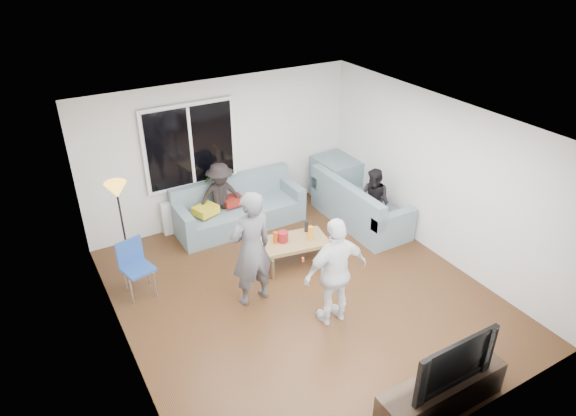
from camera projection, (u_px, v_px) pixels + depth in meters
floor at (302, 295)px, 7.55m from camera, size 5.00×5.50×0.04m
ceiling at (305, 126)px, 6.27m from camera, size 5.00×5.50×0.04m
wall_back at (222, 151)px, 9.01m from camera, size 5.00×0.04×2.60m
wall_front at (457, 346)px, 4.81m from camera, size 5.00×0.04×2.60m
wall_left at (116, 274)px, 5.80m from camera, size 0.04×5.50×2.60m
wall_right at (440, 178)px, 8.01m from camera, size 0.04×5.50×2.60m
window_frame at (190, 145)px, 8.56m from camera, size 1.62×0.06×1.47m
window_glass at (191, 146)px, 8.53m from camera, size 1.50×0.02×1.35m
window_mullion at (191, 146)px, 8.52m from camera, size 0.05×0.03×1.35m
radiator at (197, 211)px, 9.13m from camera, size 1.30×0.12×0.62m
potted_plant at (206, 185)px, 8.96m from camera, size 0.20×0.16×0.34m
vase at (185, 194)px, 8.83m from camera, size 0.22×0.22×0.18m
sofa_back_section at (239, 205)px, 9.08m from camera, size 2.30×0.85×0.85m
sofa_right_section at (361, 201)px, 9.19m from camera, size 2.00×0.85×0.85m
sofa_corner at (339, 179)px, 10.03m from camera, size 0.85×0.85×0.85m
cushion_yellow at (206, 210)px, 8.74m from camera, size 0.46×0.43×0.14m
cushion_red at (233, 201)px, 9.04m from camera, size 0.37×0.32×0.13m
coffee_table at (293, 251)px, 8.19m from camera, size 1.19×0.79×0.40m
pitcher at (283, 237)px, 8.03m from camera, size 0.17×0.17×0.17m
side_chair at (138, 270)px, 7.35m from camera, size 0.49×0.49×0.86m
floor_lamp at (124, 230)px, 7.65m from camera, size 0.32×0.32×1.56m
player_left at (251, 249)px, 7.01m from camera, size 0.68×0.48×1.76m
player_right at (336, 272)px, 6.68m from camera, size 0.95×0.43×1.59m
spectator_right at (374, 201)px, 8.84m from camera, size 0.59×0.68×1.19m
spectator_back at (221, 198)px, 8.85m from camera, size 0.89×0.58×1.29m
tv_console at (441, 394)px, 5.66m from camera, size 1.60×0.40×0.44m
television at (448, 358)px, 5.40m from camera, size 1.10×0.14×0.63m
bottle_d at (310, 233)px, 8.06m from camera, size 0.07×0.07×0.24m
bottle_e at (307, 226)px, 8.29m from camera, size 0.07×0.07×0.21m
bottle_a at (275, 237)px, 8.00m from camera, size 0.07×0.07×0.19m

